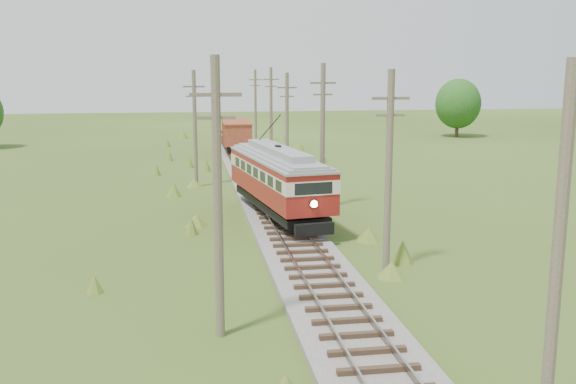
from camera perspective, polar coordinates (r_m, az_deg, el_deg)
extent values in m
cube|color=#605B54|center=(42.96, -1.99, -0.57)|extent=(3.60, 96.00, 0.25)
cube|color=#726659|center=(42.81, -2.94, -0.12)|extent=(0.08, 96.00, 0.17)
cube|color=#726659|center=(42.98, -1.04, -0.07)|extent=(0.08, 96.00, 0.17)
cube|color=#2D2116|center=(42.92, -1.99, -0.30)|extent=(2.40, 96.00, 0.16)
cube|color=black|center=(37.05, -0.88, -0.99)|extent=(3.99, 11.24, 0.45)
cube|color=maroon|center=(36.86, -0.88, 0.53)|extent=(4.55, 12.24, 1.10)
cube|color=beige|center=(36.71, -0.89, 1.91)|extent=(4.59, 12.31, 0.70)
cube|color=black|center=(36.71, -0.89, 1.91)|extent=(4.54, 11.78, 0.55)
cube|color=maroon|center=(36.64, -0.89, 2.68)|extent=(4.55, 12.24, 0.30)
cube|color=gray|center=(36.59, -0.89, 3.19)|extent=(4.63, 12.37, 0.38)
cube|color=gray|center=(36.55, -0.89, 3.72)|extent=(2.59, 9.06, 0.40)
sphere|color=#FFF2BF|center=(31.18, 2.32, -1.07)|extent=(0.36, 0.36, 0.36)
cylinder|color=black|center=(38.15, -1.68, 5.71)|extent=(0.76, 4.60, 1.92)
cylinder|color=black|center=(32.62, 0.15, -2.69)|extent=(0.24, 0.81, 0.80)
cylinder|color=black|center=(33.09, 2.62, -2.50)|extent=(0.24, 0.81, 0.80)
cylinder|color=black|center=(41.15, -3.69, 0.10)|extent=(0.24, 0.81, 0.80)
cylinder|color=black|center=(41.52, -1.69, 0.21)|extent=(0.24, 0.81, 0.80)
cube|color=black|center=(67.43, -4.59, 4.20)|extent=(2.43, 7.65, 0.53)
cube|color=maroon|center=(67.30, -4.61, 5.32)|extent=(3.01, 8.51, 2.11)
cube|color=maroon|center=(67.20, -4.62, 6.26)|extent=(3.07, 8.68, 0.13)
cylinder|color=black|center=(64.89, -5.19, 3.99)|extent=(0.15, 0.85, 0.84)
cylinder|color=black|center=(64.96, -3.79, 4.02)|extent=(0.15, 0.85, 0.84)
cylinder|color=black|center=(69.91, -5.34, 4.46)|extent=(0.15, 0.85, 0.84)
cylinder|color=black|center=(69.97, -4.04, 4.49)|extent=(0.15, 0.85, 0.84)
cone|color=gray|center=(60.88, -1.69, 3.28)|extent=(3.51, 3.51, 1.32)
cone|color=gray|center=(59.95, -0.73, 2.90)|extent=(1.97, 1.97, 0.77)
cylinder|color=brown|center=(15.76, 22.85, -5.27)|extent=(0.30, 0.30, 8.80)
cylinder|color=brown|center=(27.48, 8.94, 1.76)|extent=(0.30, 0.30, 8.60)
cube|color=brown|center=(27.18, 9.13, 8.23)|extent=(1.60, 0.12, 0.12)
cube|color=brown|center=(27.21, 9.08, 6.75)|extent=(1.20, 0.10, 0.10)
cylinder|color=brown|center=(39.90, 3.09, 4.91)|extent=(0.30, 0.30, 9.00)
cube|color=brown|center=(39.71, 3.13, 9.66)|extent=(1.60, 0.12, 0.12)
cube|color=brown|center=(39.72, 3.12, 8.65)|extent=(1.20, 0.10, 0.10)
cylinder|color=brown|center=(52.63, -0.09, 6.00)|extent=(0.30, 0.30, 8.40)
cube|color=brown|center=(52.47, -0.09, 9.26)|extent=(1.60, 0.12, 0.12)
cube|color=brown|center=(52.49, -0.09, 8.50)|extent=(1.20, 0.10, 0.10)
cylinder|color=brown|center=(65.50, -1.51, 7.14)|extent=(0.30, 0.30, 8.90)
cube|color=brown|center=(65.38, -1.53, 9.98)|extent=(1.60, 0.12, 0.12)
cube|color=brown|center=(65.40, -1.52, 9.37)|extent=(1.20, 0.10, 0.10)
cylinder|color=brown|center=(78.37, -2.91, 7.64)|extent=(0.30, 0.30, 8.70)
cube|color=brown|center=(78.27, -2.93, 9.94)|extent=(1.60, 0.12, 0.12)
cube|color=brown|center=(78.28, -2.93, 9.43)|extent=(1.20, 0.10, 0.10)
cylinder|color=brown|center=(20.24, -6.26, -0.78)|extent=(0.30, 0.30, 9.00)
cube|color=brown|center=(19.86, -6.45, 8.59)|extent=(1.60, 0.12, 0.12)
cube|color=brown|center=(19.89, -6.41, 6.57)|extent=(1.20, 0.10, 0.10)
cylinder|color=brown|center=(48.01, -8.26, 5.55)|extent=(0.30, 0.30, 8.60)
cube|color=brown|center=(47.84, -8.37, 9.25)|extent=(1.60, 0.12, 0.12)
cube|color=brown|center=(47.86, -8.34, 8.42)|extent=(1.20, 0.10, 0.10)
cylinder|color=#38281C|center=(87.50, 14.78, 5.59)|extent=(0.50, 0.50, 2.52)
ellipsoid|color=#1C4F17|center=(87.30, 14.88, 7.60)|extent=(5.88, 5.88, 6.47)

